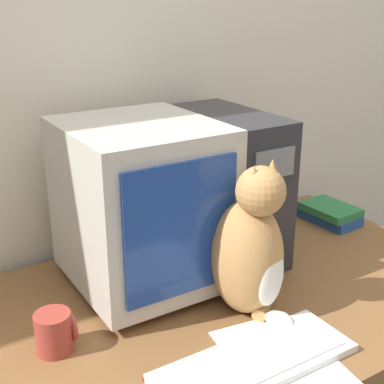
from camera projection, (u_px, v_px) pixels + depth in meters
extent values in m
cube|color=beige|center=(144.00, 80.00, 1.63)|extent=(7.00, 0.05, 2.50)
cube|color=#BCB7AD|center=(144.00, 278.00, 1.45)|extent=(0.25, 0.24, 0.02)
cube|color=#BCB7AD|center=(141.00, 202.00, 1.37)|extent=(0.36, 0.40, 0.42)
cube|color=navy|center=(182.00, 231.00, 1.21)|extent=(0.29, 0.01, 0.32)
cube|color=#28282D|center=(228.00, 185.00, 1.56)|extent=(0.18, 0.39, 0.43)
cube|color=slate|center=(275.00, 164.00, 1.36)|extent=(0.13, 0.01, 0.08)
cube|color=silver|center=(255.00, 362.00, 1.13)|extent=(0.44, 0.16, 0.02)
cube|color=silver|center=(255.00, 358.00, 1.12)|extent=(0.40, 0.13, 0.00)
ellipsoid|color=#B7844C|center=(247.00, 257.00, 1.28)|extent=(0.20, 0.21, 0.29)
ellipsoid|color=white|center=(269.00, 275.00, 1.24)|extent=(0.10, 0.07, 0.16)
sphere|color=#B7844C|center=(261.00, 191.00, 1.19)|extent=(0.14, 0.14, 0.12)
cone|color=#B7844C|center=(254.00, 175.00, 1.16)|extent=(0.03, 0.03, 0.04)
cone|color=#B7844C|center=(272.00, 168.00, 1.21)|extent=(0.03, 0.03, 0.04)
ellipsoid|color=white|center=(279.00, 320.00, 1.26)|extent=(0.07, 0.09, 0.04)
cylinder|color=#B7844C|center=(269.00, 295.00, 1.36)|extent=(0.19, 0.15, 0.03)
cube|color=#234793|center=(328.00, 216.00, 1.83)|extent=(0.13, 0.21, 0.03)
cube|color=#28703D|center=(330.00, 209.00, 1.82)|extent=(0.14, 0.19, 0.03)
cylinder|color=maroon|center=(173.00, 369.00, 1.11)|extent=(0.14, 0.02, 0.01)
cube|color=white|center=(282.00, 359.00, 1.15)|extent=(0.25, 0.32, 0.00)
cylinder|color=#9E382D|center=(54.00, 332.00, 1.16)|extent=(0.08, 0.08, 0.09)
torus|color=#9E382D|center=(72.00, 327.00, 1.18)|extent=(0.01, 0.06, 0.06)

